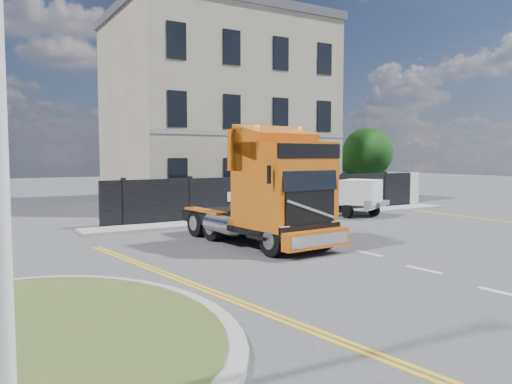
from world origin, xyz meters
TOP-DOWN VIEW (x-y plane):
  - ground at (0.00, 0.00)m, footprint 120.00×120.00m
  - traffic_island at (-7.00, -3.00)m, footprint 6.80×6.80m
  - hoarding_fence at (6.55, 9.00)m, footprint 18.80×0.25m
  - georgian_building at (6.00, 16.50)m, footprint 12.30×10.30m
  - tree at (14.38, 12.10)m, footprint 3.20×3.20m
  - pavement_far at (6.00, 8.10)m, footprint 20.00×1.60m
  - truck at (1.05, 2.19)m, footprint 2.98×6.69m
  - flatbed_pickup at (9.06, 7.15)m, footprint 3.70×4.87m

SIDE VIEW (x-z plane):
  - ground at x=0.00m, z-range 0.00..0.00m
  - pavement_far at x=6.00m, z-range 0.00..0.12m
  - traffic_island at x=-7.00m, z-range 0.00..0.16m
  - flatbed_pickup at x=9.06m, z-range 0.07..1.91m
  - hoarding_fence at x=6.55m, z-range 0.00..2.00m
  - truck at x=1.05m, z-range -0.20..3.69m
  - tree at x=14.38m, z-range 0.65..5.45m
  - georgian_building at x=6.00m, z-range -0.63..12.17m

